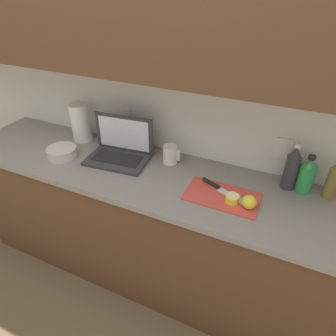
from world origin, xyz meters
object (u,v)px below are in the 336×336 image
object	(u,v)px
paper_towel_roll	(81,122)
cutting_board	(222,196)
lemon_whole_beside	(249,202)
bowl_white	(62,152)
knife	(216,186)
bottle_oil_tall	(306,176)
bottle_green_soda	(292,168)
lemon_half_cut	(232,198)
measuring_cup	(170,154)
laptop	(120,149)
bottle_water_clear	(333,180)

from	to	relation	value
paper_towel_roll	cutting_board	bearing A→B (deg)	-11.37
lemon_whole_beside	bowl_white	bearing A→B (deg)	179.58
knife	bottle_oil_tall	bearing A→B (deg)	44.13
cutting_board	bottle_green_soda	distance (m)	0.40
cutting_board	knife	world-z (taller)	knife
lemon_half_cut	measuring_cup	size ratio (longest dim) A/B	0.63
cutting_board	lemon_whole_beside	xyz separation A→B (m)	(0.14, -0.04, 0.04)
lemon_half_cut	measuring_cup	distance (m)	0.50
lemon_half_cut	bottle_oil_tall	size ratio (longest dim) A/B	0.33
paper_towel_roll	lemon_half_cut	bearing A→B (deg)	-11.92
knife	lemon_half_cut	xyz separation A→B (m)	(0.11, -0.08, 0.01)
bottle_green_soda	bowl_white	size ratio (longest dim) A/B	1.45
lemon_whole_beside	measuring_cup	bearing A→B (deg)	156.52
lemon_whole_beside	bowl_white	size ratio (longest dim) A/B	0.38
bowl_white	bottle_oil_tall	bearing A→B (deg)	10.38
measuring_cup	laptop	bearing A→B (deg)	-166.07
bottle_water_clear	cutting_board	bearing A→B (deg)	-155.18
bottle_green_soda	knife	bearing A→B (deg)	-153.26
cutting_board	bottle_oil_tall	distance (m)	0.45
bottle_water_clear	measuring_cup	distance (m)	0.89
bottle_green_soda	bottle_water_clear	distance (m)	0.20
lemon_whole_beside	bottle_oil_tall	distance (m)	0.36
bowl_white	paper_towel_roll	bearing A→B (deg)	95.96
bowl_white	paper_towel_roll	distance (m)	0.26
bowl_white	paper_towel_roll	xyz separation A→B (m)	(-0.03, 0.24, 0.10)
cutting_board	knife	distance (m)	0.08
bottle_green_soda	bottle_oil_tall	bearing A→B (deg)	0.00
laptop	cutting_board	bearing A→B (deg)	-15.31
bottle_oil_tall	cutting_board	bearing A→B (deg)	-148.38
knife	bowl_white	xyz separation A→B (m)	(-0.99, -0.08, 0.01)
bowl_white	lemon_half_cut	bearing A→B (deg)	0.29
knife	bottle_green_soda	world-z (taller)	bottle_green_soda
measuring_cup	paper_towel_roll	world-z (taller)	paper_towel_roll
laptop	paper_towel_roll	xyz separation A→B (m)	(-0.37, 0.10, 0.07)
laptop	measuring_cup	bearing A→B (deg)	8.16
laptop	cutting_board	world-z (taller)	laptop
measuring_cup	bottle_oil_tall	bearing A→B (deg)	2.81
bottle_oil_tall	bottle_water_clear	world-z (taller)	bottle_water_clear
cutting_board	lemon_half_cut	distance (m)	0.07
bottle_oil_tall	paper_towel_roll	size ratio (longest dim) A/B	0.84
knife	lemon_half_cut	world-z (taller)	lemon_half_cut
bottle_oil_tall	bottle_water_clear	xyz separation A→B (m)	(0.12, -0.00, 0.01)
cutting_board	lemon_whole_beside	distance (m)	0.15
lemon_whole_beside	measuring_cup	size ratio (longest dim) A/B	0.62
laptop	bottle_water_clear	size ratio (longest dim) A/B	1.70
laptop	bottle_oil_tall	distance (m)	1.08
laptop	lemon_whole_beside	xyz separation A→B (m)	(0.84, -0.15, -0.02)
lemon_half_cut	bottle_water_clear	bearing A→B (deg)	29.86
bottle_green_soda	bottle_oil_tall	distance (m)	0.08
lemon_half_cut	lemon_whole_beside	world-z (taller)	lemon_whole_beside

